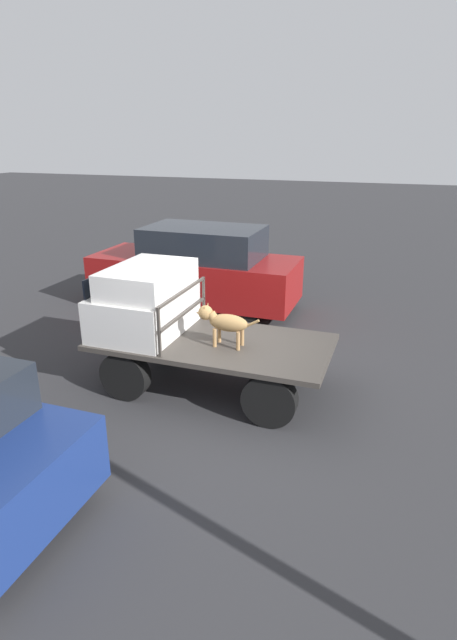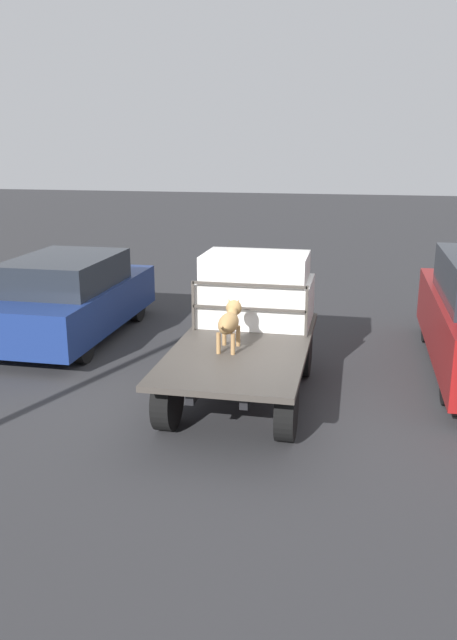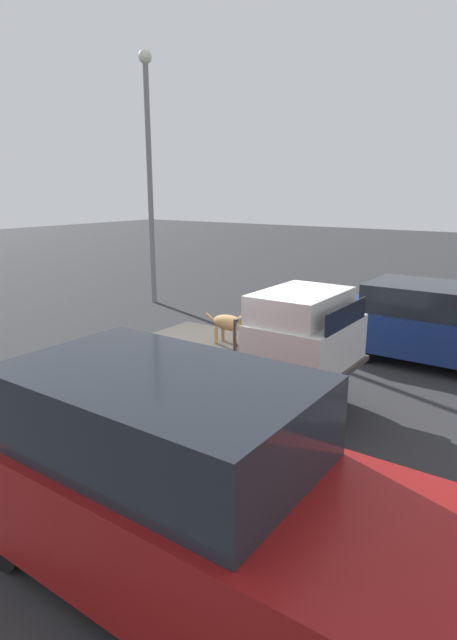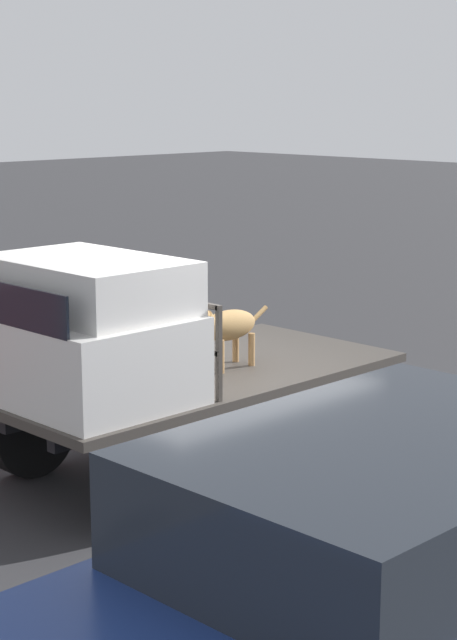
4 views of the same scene
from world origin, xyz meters
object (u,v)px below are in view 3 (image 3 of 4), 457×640
at_px(dog, 233,323).
at_px(parked_sedan, 437,325).
at_px(parked_pickup_far, 178,485).
at_px(flatbed_truck, 240,363).
at_px(light_pole_near, 149,157).

bearing_deg(dog, parked_sedan, 55.20).
bearing_deg(parked_pickup_far, flatbed_truck, 126.47).
bearing_deg(parked_pickup_far, light_pole_near, 144.45).
bearing_deg(parked_sedan, light_pole_near, 167.15).
height_order(flatbed_truck, parked_sedan, parked_sedan).
xyz_separation_m(flatbed_truck, dog, (-0.23, 0.14, 0.65)).
distance_m(dog, light_pole_near, 8.36).
xyz_separation_m(parked_sedan, parked_pickup_far, (-0.45, -7.55, 0.15)).
bearing_deg(parked_pickup_far, dog, 128.35).
distance_m(flatbed_truck, parked_sedan, 4.43).
bearing_deg(flatbed_truck, parked_sedan, 58.59).
distance_m(flatbed_truck, light_pole_near, 8.87).
height_order(parked_pickup_far, light_pole_near, light_pole_near).
xyz_separation_m(dog, parked_sedan, (2.54, 3.64, -0.45)).
bearing_deg(dog, light_pole_near, 143.49).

